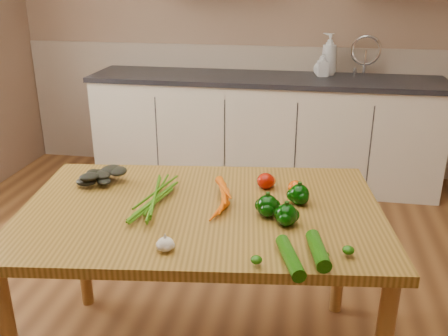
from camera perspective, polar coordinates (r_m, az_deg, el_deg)
room at (r=2.12m, az=-5.89°, el=9.77°), size 4.04×5.04×2.64m
counter_run at (r=4.20m, az=4.71°, el=4.48°), size 2.84×0.64×1.14m
table at (r=2.07m, az=-2.58°, el=-6.69°), size 1.57×1.12×0.78m
soap_bottle_a at (r=4.20m, az=11.93°, el=12.60°), size 0.17×0.17×0.33m
soap_bottle_b at (r=4.15m, az=11.24°, el=11.48°), size 0.10×0.10×0.18m
soap_bottle_c at (r=4.18m, az=11.05°, el=11.41°), size 0.16×0.16×0.16m
carrot_bunch at (r=2.04m, az=-2.73°, el=-3.34°), size 0.30×0.24×0.07m
leafy_greens at (r=2.31m, az=-13.87°, el=-0.52°), size 0.21×0.19×0.10m
garlic_bulb at (r=1.73m, az=-6.71°, el=-8.65°), size 0.06×0.06×0.05m
pepper_a at (r=1.95m, az=5.00°, el=-4.33°), size 0.09×0.09×0.09m
pepper_b at (r=2.07m, az=8.60°, el=-3.01°), size 0.08×0.08×0.08m
pepper_c at (r=1.89m, az=7.14°, el=-5.35°), size 0.08×0.08×0.08m
tomato_a at (r=2.20m, az=4.78°, el=-1.48°), size 0.08×0.08×0.07m
tomato_b at (r=2.22m, az=5.15°, el=-1.47°), size 0.06×0.06×0.06m
tomato_c at (r=2.16m, az=8.19°, el=-2.21°), size 0.07×0.07×0.06m
zucchini_a at (r=1.71m, az=10.71°, el=-9.23°), size 0.09×0.21×0.05m
zucchini_b at (r=1.66m, az=7.58°, el=-10.10°), size 0.11×0.23×0.05m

